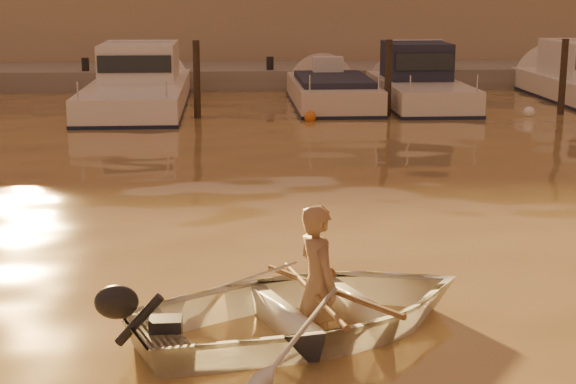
{
  "coord_description": "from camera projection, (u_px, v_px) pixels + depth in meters",
  "views": [
    {
      "loc": [
        0.58,
        -9.13,
        3.43
      ],
      "look_at": [
        1.36,
        2.12,
        0.75
      ],
      "focal_mm": 55.0,
      "sensor_mm": 36.0,
      "label": 1
    }
  ],
  "objects": [
    {
      "name": "ground_plane",
      "position": [
        177.0,
        305.0,
        9.61
      ],
      "size": [
        160.0,
        160.0,
        0.0
      ],
      "primitive_type": "plane",
      "color": "olive",
      "rests_on": "ground"
    },
    {
      "name": "dinghy",
      "position": [
        309.0,
        310.0,
        8.79
      ],
      "size": [
        4.28,
        3.69,
        0.75
      ],
      "primitive_type": "imported",
      "rotation": [
        0.0,
        0.0,
        1.94
      ],
      "color": "silver",
      "rests_on": "ground_plane"
    },
    {
      "name": "person",
      "position": [
        318.0,
        284.0,
        8.77
      ],
      "size": [
        0.57,
        0.69,
        1.62
      ],
      "primitive_type": "imported",
      "rotation": [
        0.0,
        0.0,
        1.94
      ],
      "color": "#936C49",
      "rests_on": "dinghy"
    },
    {
      "name": "outboard_motor",
      "position": [
        164.0,
        331.0,
        8.17
      ],
      "size": [
        0.98,
        0.7,
        0.7
      ],
      "primitive_type": null,
      "rotation": [
        0.0,
        0.0,
        0.37
      ],
      "color": "black",
      "rests_on": "dinghy"
    },
    {
      "name": "oar_port",
      "position": [
        331.0,
        290.0,
        8.85
      ],
      "size": [
        1.19,
        1.79,
        0.13
      ],
      "primitive_type": "cylinder",
      "rotation": [
        1.54,
        0.0,
        0.58
      ],
      "color": "brown",
      "rests_on": "dinghy"
    },
    {
      "name": "oar_starboard",
      "position": [
        313.0,
        293.0,
        8.77
      ],
      "size": [
        0.46,
        2.07,
        0.13
      ],
      "primitive_type": "cylinder",
      "rotation": [
        1.54,
        0.0,
        0.19
      ],
      "color": "brown",
      "rests_on": "dinghy"
    },
    {
      "name": "moored_boat_2",
      "position": [
        138.0,
        85.0,
        24.87
      ],
      "size": [
        2.63,
        8.7,
        1.75
      ],
      "primitive_type": null,
      "color": "white",
      "rests_on": "ground_plane"
    },
    {
      "name": "moored_boat_3",
      "position": [
        332.0,
        97.0,
        25.33
      ],
      "size": [
        2.22,
        6.36,
        0.95
      ],
      "primitive_type": null,
      "color": "beige",
      "rests_on": "ground_plane"
    },
    {
      "name": "moored_boat_4",
      "position": [
        420.0,
        83.0,
        25.41
      ],
      "size": [
        2.18,
        6.75,
        1.75
      ],
      "primitive_type": null,
      "color": "silver",
      "rests_on": "ground_plane"
    },
    {
      "name": "piling_2",
      "position": [
        197.0,
        83.0,
        22.79
      ],
      "size": [
        0.18,
        0.18,
        2.2
      ],
      "primitive_type": "cylinder",
      "color": "#2D2319",
      "rests_on": "ground_plane"
    },
    {
      "name": "piling_3",
      "position": [
        388.0,
        82.0,
        23.12
      ],
      "size": [
        0.18,
        0.18,
        2.2
      ],
      "primitive_type": "cylinder",
      "color": "#2D2319",
      "rests_on": "ground_plane"
    },
    {
      "name": "piling_4",
      "position": [
        563.0,
        81.0,
        23.44
      ],
      "size": [
        0.18,
        0.18,
        2.2
      ],
      "primitive_type": "cylinder",
      "color": "#2D2319",
      "rests_on": "ground_plane"
    },
    {
      "name": "fender_c",
      "position": [
        158.0,
        120.0,
        21.95
      ],
      "size": [
        0.3,
        0.3,
        0.3
      ],
      "primitive_type": "sphere",
      "color": "white",
      "rests_on": "ground_plane"
    },
    {
      "name": "fender_d",
      "position": [
        310.0,
        117.0,
        22.48
      ],
      "size": [
        0.3,
        0.3,
        0.3
      ],
      "primitive_type": "sphere",
      "color": "#CB6317",
      "rests_on": "ground_plane"
    },
    {
      "name": "fender_e",
      "position": [
        529.0,
        112.0,
        23.32
      ],
      "size": [
        0.3,
        0.3,
        0.3
      ],
      "primitive_type": "sphere",
      "color": "white",
      "rests_on": "ground_plane"
    },
    {
      "name": "quay",
      "position": [
        210.0,
        80.0,
        30.45
      ],
      "size": [
        52.0,
        4.0,
        1.0
      ],
      "primitive_type": "cube",
      "color": "gray",
      "rests_on": "ground_plane"
    },
    {
      "name": "waterfront_building",
      "position": [
        211.0,
        9.0,
        35.27
      ],
      "size": [
        46.0,
        7.0,
        4.8
      ],
      "primitive_type": "cube",
      "color": "#9E8466",
      "rests_on": "quay"
    }
  ]
}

